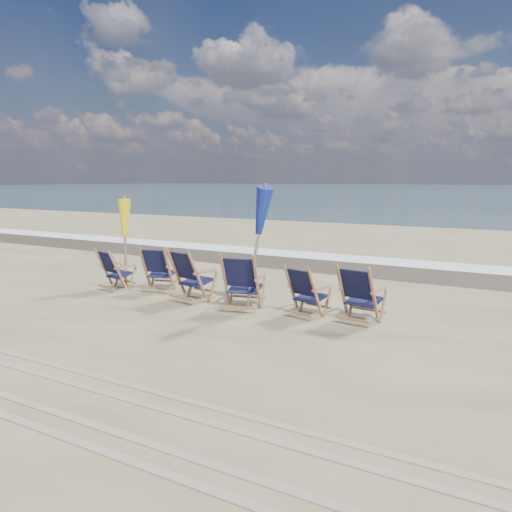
% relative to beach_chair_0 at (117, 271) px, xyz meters
% --- Properties ---
extents(surf_foam, '(200.00, 1.40, 0.01)m').
position_rel_beach_chair_0_xyz_m(surf_foam, '(2.93, 6.95, -0.47)').
color(surf_foam, silver).
rests_on(surf_foam, ground).
extents(wet_sand_strip, '(200.00, 2.60, 0.00)m').
position_rel_beach_chair_0_xyz_m(wet_sand_strip, '(2.93, 5.45, -0.47)').
color(wet_sand_strip, '#42362A').
rests_on(wet_sand_strip, ground).
extents(tire_tracks, '(80.00, 1.30, 0.01)m').
position_rel_beach_chair_0_xyz_m(tire_tracks, '(2.93, -4.15, -0.46)').
color(tire_tracks, gray).
rests_on(tire_tracks, ground).
extents(beach_chair_0, '(0.73, 0.78, 0.94)m').
position_rel_beach_chair_0_xyz_m(beach_chair_0, '(0.00, 0.00, 0.00)').
color(beach_chair_0, black).
rests_on(beach_chair_0, ground).
extents(beach_chair_1, '(0.80, 0.86, 1.01)m').
position_rel_beach_chair_0_xyz_m(beach_chair_1, '(0.97, 0.53, 0.04)').
color(beach_chair_1, black).
rests_on(beach_chair_1, ground).
extents(beach_chair_2, '(0.83, 0.90, 1.10)m').
position_rel_beach_chair_0_xyz_m(beach_chair_2, '(2.12, -0.02, 0.08)').
color(beach_chair_2, black).
rests_on(beach_chair_2, ground).
extents(beach_chair_3, '(0.87, 0.93, 1.10)m').
position_rel_beach_chair_0_xyz_m(beach_chair_3, '(3.41, 0.02, 0.08)').
color(beach_chair_3, black).
rests_on(beach_chair_3, ground).
extents(beach_chair_4, '(0.75, 0.80, 0.94)m').
position_rel_beach_chair_0_xyz_m(beach_chair_4, '(4.52, 0.07, 0.00)').
color(beach_chair_4, black).
rests_on(beach_chair_4, ground).
extents(beach_chair_5, '(0.75, 0.82, 1.03)m').
position_rel_beach_chair_0_xyz_m(beach_chair_5, '(5.51, 0.17, 0.04)').
color(beach_chair_5, black).
rests_on(beach_chair_5, ground).
extents(umbrella_yellow, '(0.30, 0.30, 1.96)m').
position_rel_beach_chair_0_xyz_m(umbrella_yellow, '(-0.23, 0.50, 0.98)').
color(umbrella_yellow, '#906540').
rests_on(umbrella_yellow, ground).
extents(umbrella_blue, '(0.30, 0.30, 2.34)m').
position_rel_beach_chair_0_xyz_m(umbrella_blue, '(3.37, 0.05, 1.33)').
color(umbrella_blue, '#A5A5AD').
rests_on(umbrella_blue, ground).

